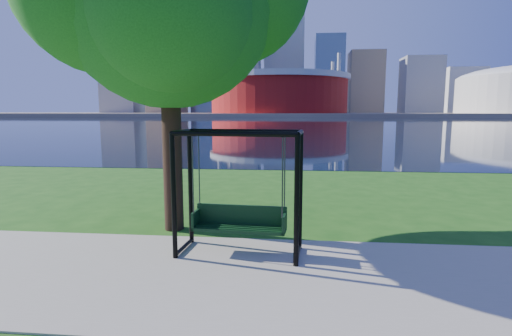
# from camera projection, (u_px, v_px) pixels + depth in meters

# --- Properties ---
(ground) EXTENTS (900.00, 900.00, 0.00)m
(ground) POSITION_uv_depth(u_px,v_px,m) (268.00, 267.00, 7.18)
(ground) COLOR #1E5114
(ground) RESTS_ON ground
(path) EXTENTS (120.00, 4.00, 0.03)m
(path) POSITION_uv_depth(u_px,v_px,m) (266.00, 278.00, 6.68)
(path) COLOR #9E937F
(path) RESTS_ON ground
(river) EXTENTS (900.00, 180.00, 0.02)m
(river) POSITION_uv_depth(u_px,v_px,m) (294.00, 122.00, 107.67)
(river) COLOR black
(river) RESTS_ON ground
(far_bank) EXTENTS (900.00, 228.00, 2.00)m
(far_bank) POSITION_uv_depth(u_px,v_px,m) (296.00, 114.00, 308.53)
(far_bank) COLOR #937F60
(far_bank) RESTS_ON ground
(stadium) EXTENTS (83.00, 83.00, 32.00)m
(stadium) POSITION_uv_depth(u_px,v_px,m) (279.00, 92.00, 237.71)
(stadium) COLOR maroon
(stadium) RESTS_ON far_bank
(skyline) EXTENTS (392.00, 66.00, 96.50)m
(skyline) POSITION_uv_depth(u_px,v_px,m) (291.00, 70.00, 317.27)
(skyline) COLOR gray
(skyline) RESTS_ON far_bank
(swing) EXTENTS (2.44, 1.20, 2.43)m
(swing) POSITION_uv_depth(u_px,v_px,m) (239.00, 195.00, 7.68)
(swing) COLOR black
(swing) RESTS_ON ground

